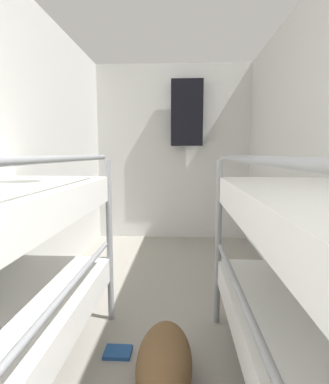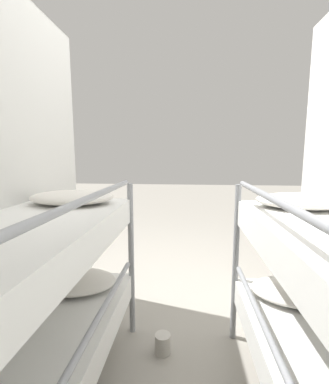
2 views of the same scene
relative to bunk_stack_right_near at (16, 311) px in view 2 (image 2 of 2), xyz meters
The scene contains 3 objects.
ground_plane 1.75m from the bunk_stack_right_near, 117.51° to the right, with size 20.00×20.00×0.00m, color gray.
bunk_stack_right_near is the anchor object (origin of this frame).
tin_can 1.09m from the bunk_stack_right_near, 133.36° to the right, with size 0.11×0.11×0.14m.
Camera 2 is at (-0.03, 2.44, 1.41)m, focal length 24.00 mm.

